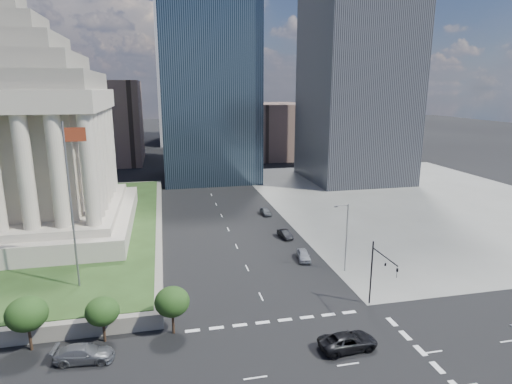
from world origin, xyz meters
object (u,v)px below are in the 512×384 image
object	(u,v)px
flagpole	(72,197)
street_lamp_north	(346,234)
parked_sedan_mid	(285,234)
parked_sedan_far	(266,211)
suv_grey	(84,353)
parked_sedan_near	(304,255)
pickup_truck	(348,341)
war_memorial	(14,115)
traffic_signal_ne	(379,269)

from	to	relation	value
flagpole	street_lamp_north	size ratio (longest dim) A/B	2.00
parked_sedan_mid	parked_sedan_far	bearing A→B (deg)	81.94
street_lamp_north	suv_grey	size ratio (longest dim) A/B	1.77
parked_sedan_near	parked_sedan_mid	distance (m)	10.11
pickup_truck	parked_sedan_near	distance (m)	22.98
flagpole	parked_sedan_far	size ratio (longest dim) A/B	4.88
parked_sedan_near	parked_sedan_far	xyz separation A→B (m)	(0.00, 24.54, -0.06)
war_memorial	traffic_signal_ne	world-z (taller)	war_memorial
traffic_signal_ne	parked_sedan_far	distance (m)	41.38
flagpole	parked_sedan_far	distance (m)	45.23
street_lamp_north	parked_sedan_mid	bearing A→B (deg)	105.84
parked_sedan_near	parked_sedan_far	bearing A→B (deg)	98.79
traffic_signal_ne	suv_grey	size ratio (longest dim) A/B	1.42
parked_sedan_near	street_lamp_north	bearing A→B (deg)	-41.11
street_lamp_north	flagpole	bearing A→B (deg)	-178.37
flagpole	traffic_signal_ne	size ratio (longest dim) A/B	2.50
street_lamp_north	parked_sedan_mid	distance (m)	16.62
war_memorial	flagpole	xyz separation A→B (m)	(12.17, -24.00, -8.29)
traffic_signal_ne	suv_grey	distance (m)	32.42
traffic_signal_ne	parked_sedan_mid	size ratio (longest dim) A/B	1.95
traffic_signal_ne	street_lamp_north	world-z (taller)	street_lamp_north
traffic_signal_ne	parked_sedan_mid	world-z (taller)	traffic_signal_ne
street_lamp_north	suv_grey	world-z (taller)	street_lamp_north
street_lamp_north	suv_grey	xyz separation A→B (m)	(-32.83, -14.07, -4.84)
flagpole	street_lamp_north	xyz separation A→B (m)	(35.16, 1.00, -7.45)
traffic_signal_ne	suv_grey	bearing A→B (deg)	-175.07
pickup_truck	parked_sedan_mid	bearing A→B (deg)	-9.35
pickup_truck	parked_sedan_mid	world-z (taller)	pickup_truck
war_memorial	parked_sedan_mid	xyz separation A→B (m)	(43.00, -7.75, -20.73)
traffic_signal_ne	parked_sedan_far	size ratio (longest dim) A/B	1.95
street_lamp_north	traffic_signal_ne	bearing A→B (deg)	-94.19
flagpole	parked_sedan_near	bearing A→B (deg)	11.27
parked_sedan_mid	parked_sedan_near	bearing A→B (deg)	-98.06
pickup_truck	parked_sedan_far	bearing A→B (deg)	-7.78
war_memorial	pickup_truck	xyz separation A→B (m)	(40.03, -40.65, -20.57)
war_memorial	parked_sedan_near	distance (m)	50.93
war_memorial	street_lamp_north	distance (m)	54.92
war_memorial	parked_sedan_far	size ratio (longest dim) A/B	9.51
flagpole	parked_sedan_near	distance (m)	33.78
pickup_truck	suv_grey	xyz separation A→B (m)	(-25.53, 3.58, -0.01)
pickup_truck	parked_sedan_near	xyz separation A→B (m)	(2.97, 22.79, -0.08)
traffic_signal_ne	parked_sedan_near	size ratio (longest dim) A/B	1.80
war_memorial	traffic_signal_ne	xyz separation A→B (m)	(46.50, -34.30, -16.15)
traffic_signal_ne	pickup_truck	xyz separation A→B (m)	(-6.47, -6.34, -4.42)
flagpole	traffic_signal_ne	world-z (taller)	flagpole
war_memorial	traffic_signal_ne	size ratio (longest dim) A/B	4.88
war_memorial	street_lamp_north	world-z (taller)	war_memorial
suv_grey	parked_sedan_mid	bearing A→B (deg)	-38.16
parked_sedan_far	parked_sedan_mid	bearing A→B (deg)	-93.01
suv_grey	parked_sedan_far	bearing A→B (deg)	-27.06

